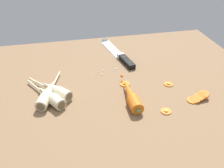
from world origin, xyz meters
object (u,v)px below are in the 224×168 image
object	(u,v)px
parsnip_front	(55,90)
parsnip_mid_left	(48,93)
chefs_knife	(116,51)
whole_carrot	(131,95)
carrot_slice_stack	(198,98)
carrot_slice_stray_near	(169,84)
carrot_slice_stray_far	(125,83)
carrot_slice_stray_mid	(166,111)
parsnip_mid_right	(49,96)

from	to	relation	value
parsnip_front	parsnip_mid_left	distance (cm)	3.00
chefs_knife	parsnip_front	world-z (taller)	parsnip_front
chefs_knife	whole_carrot	xyz separation A→B (cm)	(-3.14, -37.19, 1.45)
whole_carrot	carrot_slice_stack	distance (cm)	23.49
parsnip_mid_left	carrot_slice_stray_near	xyz separation A→B (cm)	(44.66, -1.01, -1.62)
carrot_slice_stray_far	parsnip_front	bearing A→B (deg)	-177.43
chefs_knife	carrot_slice_stray_mid	bearing A→B (deg)	-82.00
parsnip_front	carrot_slice_stray_near	xyz separation A→B (cm)	(42.11, -2.58, -1.62)
parsnip_mid_left	carrot_slice_stray_far	world-z (taller)	parsnip_mid_left
carrot_slice_stray_mid	carrot_slice_stray_near	bearing A→B (deg)	64.35
parsnip_front	carrot_slice_stray_near	world-z (taller)	parsnip_front
parsnip_front	carrot_slice_stray_far	size ratio (longest dim) A/B	4.58
parsnip_front	carrot_slice_stray_mid	distance (cm)	39.12
whole_carrot	carrot_slice_stray_near	bearing A→B (deg)	20.18
parsnip_front	carrot_slice_stack	bearing A→B (deg)	-15.65
chefs_knife	carrot_slice_stray_mid	distance (cm)	46.34
whole_carrot	carrot_slice_stray_near	distance (cm)	17.90
chefs_knife	whole_carrot	size ratio (longest dim) A/B	1.54
carrot_slice_stray_near	parsnip_mid_left	bearing A→B (deg)	178.71
whole_carrot	parsnip_front	world-z (taller)	whole_carrot
parsnip_mid_right	carrot_slice_stack	bearing A→B (deg)	-11.55
chefs_knife	parsnip_front	distance (cm)	40.33
parsnip_front	carrot_slice_stray_mid	world-z (taller)	parsnip_front
chefs_knife	whole_carrot	bearing A→B (deg)	-94.83
parsnip_mid_left	parsnip_mid_right	size ratio (longest dim) A/B	1.14
parsnip_mid_right	carrot_slice_stray_far	world-z (taller)	parsnip_mid_right
chefs_knife	carrot_slice_stray_near	bearing A→B (deg)	-66.38
parsnip_mid_left	carrot_slice_stray_far	bearing A→B (deg)	5.50
whole_carrot	carrot_slice_stack	xyz separation A→B (cm)	(22.95, -4.81, -1.27)
parsnip_mid_right	carrot_slice_stack	distance (cm)	51.38
parsnip_mid_right	carrot_slice_stray_far	xyz separation A→B (cm)	(27.90, 4.42, -1.62)
carrot_slice_stack	parsnip_front	bearing A→B (deg)	164.35
whole_carrot	parsnip_front	distance (cm)	26.85
chefs_knife	whole_carrot	world-z (taller)	whole_carrot
carrot_slice_stack	carrot_slice_stray_far	size ratio (longest dim) A/B	2.09
parsnip_front	parsnip_mid_left	size ratio (longest dim) A/B	0.78
parsnip_mid_left	carrot_slice_stray_far	distance (cm)	28.64
parsnip_mid_left	carrot_slice_stack	bearing A→B (deg)	-13.23
chefs_knife	parsnip_mid_left	size ratio (longest dim) A/B	1.49
carrot_slice_stray_mid	carrot_slice_stray_far	distance (cm)	20.69
carrot_slice_stray_far	chefs_knife	bearing A→B (deg)	84.51
carrot_slice_stray_near	carrot_slice_stray_mid	distance (cm)	16.47
parsnip_mid_right	parsnip_front	bearing A→B (deg)	58.67
whole_carrot	parsnip_mid_left	bearing A→B (deg)	165.65
chefs_knife	carrot_slice_stack	size ratio (longest dim) A/B	4.19
whole_carrot	parsnip_mid_left	xyz separation A→B (cm)	(-27.94, 7.15, -0.12)
parsnip_front	parsnip_mid_right	bearing A→B (deg)	-121.33
chefs_knife	carrot_slice_stray_far	size ratio (longest dim) A/B	8.74
carrot_slice_stack	parsnip_mid_right	bearing A→B (deg)	168.45
parsnip_mid_right	carrot_slice_stray_near	world-z (taller)	parsnip_mid_right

